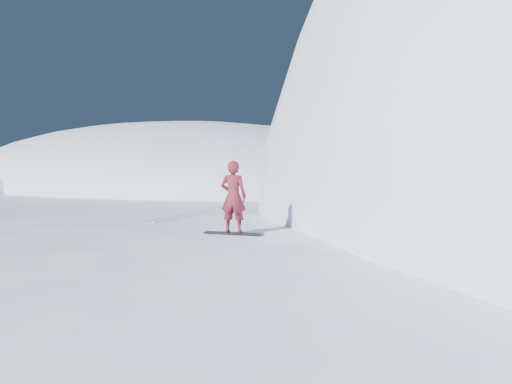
# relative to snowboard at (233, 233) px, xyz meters

# --- Properties ---
(ground) EXTENTS (400.00, 400.00, 0.00)m
(ground) POSITION_rel_snowboard_xyz_m (-2.78, -2.55, -2.41)
(ground) COLOR white
(ground) RESTS_ON ground
(near_ridge) EXTENTS (36.00, 28.00, 4.80)m
(near_ridge) POSITION_rel_snowboard_xyz_m (-1.78, 0.45, -2.41)
(near_ridge) COLOR white
(near_ridge) RESTS_ON ground
(far_ridge_a) EXTENTS (120.00, 70.00, 28.00)m
(far_ridge_a) POSITION_rel_snowboard_xyz_m (-72.78, 57.45, -2.41)
(far_ridge_a) COLOR white
(far_ridge_a) RESTS_ON ground
(far_ridge_c) EXTENTS (140.00, 90.00, 36.00)m
(far_ridge_c) POSITION_rel_snowboard_xyz_m (-42.78, 107.45, -2.41)
(far_ridge_c) COLOR white
(far_ridge_c) RESTS_ON ground
(wind_bumps) EXTENTS (16.00, 14.40, 1.00)m
(wind_bumps) POSITION_rel_snowboard_xyz_m (-3.34, -0.43, -2.41)
(wind_bumps) COLOR white
(wind_bumps) RESTS_ON ground
(snowboard) EXTENTS (1.64, 0.95, 0.03)m
(snowboard) POSITION_rel_snowboard_xyz_m (0.00, 0.00, 0.00)
(snowboard) COLOR black
(snowboard) RESTS_ON near_ridge
(snowboarder) EXTENTS (0.85, 0.72, 1.97)m
(snowboarder) POSITION_rel_snowboard_xyz_m (0.00, 0.00, 1.00)
(snowboarder) COLOR maroon
(snowboarder) RESTS_ON snowboard
(vapor_plume) EXTENTS (8.93, 7.14, 6.25)m
(vapor_plume) POSITION_rel_snowboard_xyz_m (-73.72, 39.12, -2.41)
(vapor_plume) COLOR white
(vapor_plume) RESTS_ON ground
(board_tracks) EXTENTS (1.56, 5.94, 0.04)m
(board_tracks) POSITION_rel_snowboard_xyz_m (-4.63, 3.22, 0.01)
(board_tracks) COLOR silver
(board_tracks) RESTS_ON ground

